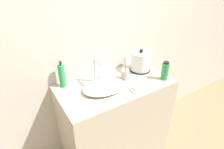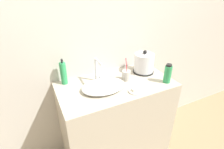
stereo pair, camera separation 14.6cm
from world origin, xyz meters
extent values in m
cube|color=beige|center=(0.00, 0.57, 1.30)|extent=(6.00, 0.04, 2.60)
cube|color=#B7AD99|center=(0.00, 0.27, 0.44)|extent=(1.01, 0.55, 0.89)
ellipsoid|color=white|center=(-0.13, 0.25, 0.91)|extent=(0.37, 0.27, 0.05)
cylinder|color=silver|center=(-0.13, 0.40, 0.99)|extent=(0.02, 0.02, 0.22)
cylinder|color=silver|center=(-0.13, 0.33, 1.09)|extent=(0.02, 0.14, 0.02)
cylinder|color=silver|center=(-0.10, 0.40, 0.91)|extent=(0.02, 0.02, 0.04)
cylinder|color=black|center=(0.35, 0.36, 0.89)|extent=(0.20, 0.20, 0.01)
cylinder|color=silver|center=(0.35, 0.36, 0.98)|extent=(0.19, 0.19, 0.19)
sphere|color=black|center=(0.35, 0.36, 1.09)|extent=(0.04, 0.04, 0.04)
cylinder|color=#B7B2A8|center=(0.11, 0.30, 0.93)|extent=(0.08, 0.08, 0.09)
cylinder|color=white|center=(0.11, 0.31, 1.00)|extent=(0.03, 0.02, 0.15)
cylinder|color=#E5333F|center=(0.11, 0.28, 1.01)|extent=(0.03, 0.02, 0.18)
cylinder|color=#2D9956|center=(-0.40, 0.48, 0.98)|extent=(0.05, 0.05, 0.20)
cylinder|color=black|center=(-0.40, 0.48, 1.09)|extent=(0.01, 0.01, 0.02)
cube|color=black|center=(-0.40, 0.47, 1.11)|extent=(0.01, 0.03, 0.01)
cylinder|color=#2D9956|center=(0.42, 0.10, 0.96)|extent=(0.06, 0.06, 0.15)
cylinder|color=black|center=(0.42, 0.10, 1.05)|extent=(0.05, 0.05, 0.02)
cylinder|color=white|center=(0.08, 0.09, 0.89)|extent=(0.11, 0.11, 0.01)
cube|color=#EFE5C6|center=(0.08, 0.09, 0.91)|extent=(0.06, 0.04, 0.02)
camera|label=1|loc=(-0.74, -0.82, 1.67)|focal=28.00mm
camera|label=2|loc=(-0.61, -0.89, 1.67)|focal=28.00mm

